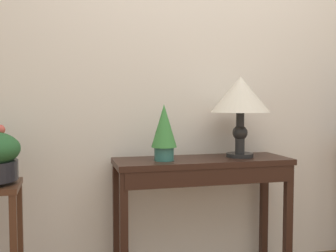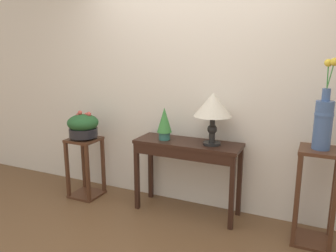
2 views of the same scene
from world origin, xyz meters
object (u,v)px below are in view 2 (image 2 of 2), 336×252
flower_vase_tall_right (324,118)px  console_table (187,154)px  table_lamp (213,107)px  planter_bowl_wide_left (83,126)px  potted_plant_on_console (164,122)px  pedestal_stand_left (86,167)px  pedestal_stand_right (315,197)px

flower_vase_tall_right → console_table: bearing=178.1°
table_lamp → planter_bowl_wide_left: bearing=-175.4°
table_lamp → potted_plant_on_console: bearing=-176.9°
console_table → planter_bowl_wide_left: bearing=-175.4°
pedestal_stand_left → console_table: bearing=4.6°
table_lamp → flower_vase_tall_right: (0.97, -0.06, -0.02)m
potted_plant_on_console → pedestal_stand_left: size_ratio=0.48×
console_table → pedestal_stand_left: (-1.23, -0.10, -0.30)m
console_table → potted_plant_on_console: (-0.25, -0.00, 0.31)m
console_table → table_lamp: (0.26, 0.02, 0.50)m
table_lamp → pedestal_stand_left: table_lamp is taller
potted_plant_on_console → pedestal_stand_left: (-0.98, -0.09, -0.61)m
potted_plant_on_console → pedestal_stand_left: potted_plant_on_console is taller
table_lamp → pedestal_stand_right: (0.97, -0.06, -0.72)m
pedestal_stand_left → flower_vase_tall_right: size_ratio=0.93×
potted_plant_on_console → flower_vase_tall_right: 1.49m
planter_bowl_wide_left → pedestal_stand_left: bearing=-113.3°
pedestal_stand_right → flower_vase_tall_right: 0.70m
console_table → pedestal_stand_left: console_table is taller
table_lamp → pedestal_stand_left: bearing=-175.3°
planter_bowl_wide_left → flower_vase_tall_right: bearing=1.3°
pedestal_stand_left → planter_bowl_wide_left: 0.50m
console_table → pedestal_stand_right: bearing=-1.9°
table_lamp → pedestal_stand_right: table_lamp is taller
table_lamp → flower_vase_tall_right: size_ratio=0.68×
table_lamp → pedestal_stand_left: 1.70m
console_table → flower_vase_tall_right: bearing=-1.9°
pedestal_stand_left → pedestal_stand_right: 2.46m
table_lamp → planter_bowl_wide_left: 1.52m
planter_bowl_wide_left → console_table: bearing=4.6°
console_table → pedestal_stand_left: size_ratio=1.55×
potted_plant_on_console → planter_bowl_wide_left: potted_plant_on_console is taller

